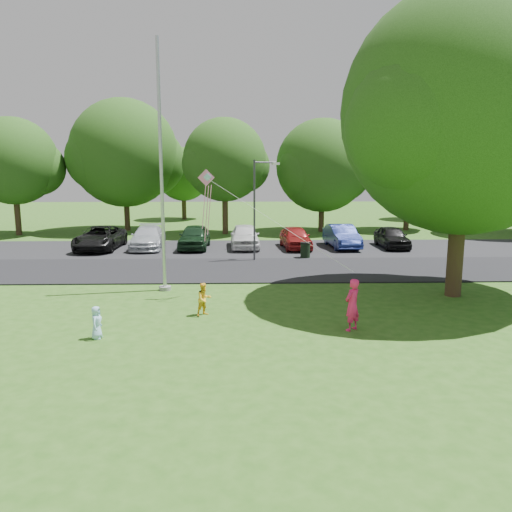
{
  "coord_description": "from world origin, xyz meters",
  "views": [
    {
      "loc": [
        -0.27,
        -15.3,
        5.02
      ],
      "look_at": [
        0.26,
        4.0,
        1.6
      ],
      "focal_mm": 35.0,
      "sensor_mm": 36.0,
      "label": 1
    }
  ],
  "objects_px": {
    "trash_can": "(305,250)",
    "child_blue": "(96,323)",
    "flagpole": "(162,189)",
    "kite": "(209,190)",
    "street_lamp": "(258,201)",
    "big_tree": "(464,117)",
    "child_yellow": "(204,299)",
    "woman": "(352,305)"
  },
  "relations": [
    {
      "from": "kite",
      "to": "flagpole",
      "type": "bearing_deg",
      "value": 148.71
    },
    {
      "from": "street_lamp",
      "to": "child_yellow",
      "type": "height_order",
      "value": "street_lamp"
    },
    {
      "from": "trash_can",
      "to": "kite",
      "type": "distance_m",
      "value": 10.33
    },
    {
      "from": "street_lamp",
      "to": "trash_can",
      "type": "distance_m",
      "value": 3.92
    },
    {
      "from": "child_blue",
      "to": "street_lamp",
      "type": "bearing_deg",
      "value": -20.37
    },
    {
      "from": "flagpole",
      "to": "kite",
      "type": "height_order",
      "value": "flagpole"
    },
    {
      "from": "kite",
      "to": "child_yellow",
      "type": "bearing_deg",
      "value": -91.28
    },
    {
      "from": "child_yellow",
      "to": "trash_can",
      "type": "bearing_deg",
      "value": 29.27
    },
    {
      "from": "child_blue",
      "to": "kite",
      "type": "relative_size",
      "value": 0.2
    },
    {
      "from": "street_lamp",
      "to": "child_yellow",
      "type": "xyz_separation_m",
      "value": [
        -2.17,
        -10.24,
        -2.7
      ]
    },
    {
      "from": "child_blue",
      "to": "flagpole",
      "type": "bearing_deg",
      "value": -8.45
    },
    {
      "from": "flagpole",
      "to": "child_yellow",
      "type": "bearing_deg",
      "value": -62.45
    },
    {
      "from": "flagpole",
      "to": "child_yellow",
      "type": "xyz_separation_m",
      "value": [
        1.91,
        -3.65,
        -3.6
      ]
    },
    {
      "from": "street_lamp",
      "to": "big_tree",
      "type": "xyz_separation_m",
      "value": [
        7.43,
        -7.9,
        3.6
      ]
    },
    {
      "from": "child_blue",
      "to": "kite",
      "type": "bearing_deg",
      "value": -30.84
    },
    {
      "from": "woman",
      "to": "trash_can",
      "type": "bearing_deg",
      "value": -132.38
    },
    {
      "from": "flagpole",
      "to": "child_blue",
      "type": "distance_m",
      "value": 7.09
    },
    {
      "from": "woman",
      "to": "kite",
      "type": "bearing_deg",
      "value": -83.78
    },
    {
      "from": "trash_can",
      "to": "child_blue",
      "type": "relative_size",
      "value": 0.92
    },
    {
      "from": "trash_can",
      "to": "woman",
      "type": "relative_size",
      "value": 0.55
    },
    {
      "from": "flagpole",
      "to": "woman",
      "type": "xyz_separation_m",
      "value": [
        6.64,
        -5.4,
        -3.34
      ]
    },
    {
      "from": "street_lamp",
      "to": "woman",
      "type": "relative_size",
      "value": 3.3
    },
    {
      "from": "child_blue",
      "to": "kite",
      "type": "distance_m",
      "value": 6.76
    },
    {
      "from": "flagpole",
      "to": "woman",
      "type": "relative_size",
      "value": 6.06
    },
    {
      "from": "kite",
      "to": "woman",
      "type": "bearing_deg",
      "value": -41.65
    },
    {
      "from": "trash_can",
      "to": "big_tree",
      "type": "height_order",
      "value": "big_tree"
    },
    {
      "from": "flagpole",
      "to": "big_tree",
      "type": "height_order",
      "value": "big_tree"
    },
    {
      "from": "street_lamp",
      "to": "child_yellow",
      "type": "distance_m",
      "value": 10.81
    },
    {
      "from": "street_lamp",
      "to": "trash_can",
      "type": "xyz_separation_m",
      "value": [
        2.67,
        0.57,
        -2.81
      ]
    },
    {
      "from": "flagpole",
      "to": "kite",
      "type": "distance_m",
      "value": 2.31
    },
    {
      "from": "street_lamp",
      "to": "big_tree",
      "type": "relative_size",
      "value": 0.46
    },
    {
      "from": "big_tree",
      "to": "woman",
      "type": "distance_m",
      "value": 8.78
    },
    {
      "from": "street_lamp",
      "to": "trash_can",
      "type": "height_order",
      "value": "street_lamp"
    },
    {
      "from": "flagpole",
      "to": "child_yellow",
      "type": "relative_size",
      "value": 8.78
    },
    {
      "from": "woman",
      "to": "big_tree",
      "type": "bearing_deg",
      "value": 178.12
    },
    {
      "from": "woman",
      "to": "flagpole",
      "type": "bearing_deg",
      "value": -80.99
    },
    {
      "from": "flagpole",
      "to": "street_lamp",
      "type": "relative_size",
      "value": 1.84
    },
    {
      "from": "big_tree",
      "to": "street_lamp",
      "type": "bearing_deg",
      "value": 133.25
    },
    {
      "from": "flagpole",
      "to": "trash_can",
      "type": "bearing_deg",
      "value": 46.68
    },
    {
      "from": "flagpole",
      "to": "woman",
      "type": "height_order",
      "value": "flagpole"
    },
    {
      "from": "big_tree",
      "to": "kite",
      "type": "relative_size",
      "value": 2.31
    },
    {
      "from": "flagpole",
      "to": "kite",
      "type": "relative_size",
      "value": 1.96
    }
  ]
}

